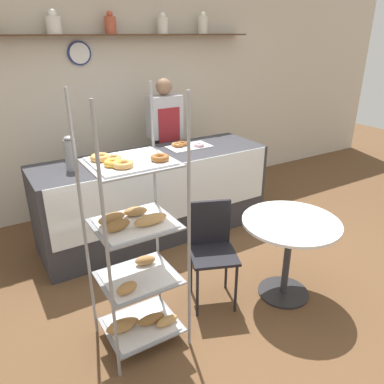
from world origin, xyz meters
TOP-DOWN VIEW (x-y plane):
  - ground_plane at (0.00, 0.00)m, footprint 14.00×14.00m
  - back_wall at (-0.00, 2.34)m, footprint 10.00×0.30m
  - display_counter at (0.00, 1.21)m, footprint 2.57×0.77m
  - pastry_rack at (-0.85, -0.20)m, footprint 0.58×0.51m
  - person_worker at (0.45, 1.80)m, footprint 0.41×0.23m
  - cafe_table at (0.48, -0.38)m, footprint 0.82×0.82m
  - cafe_chair at (-0.10, -0.05)m, footprint 0.50×0.50m
  - coffee_carafe at (-0.87, 1.21)m, footprint 0.11×0.11m
  - donut_tray_counter at (0.46, 1.30)m, footprint 0.50×0.29m

SIDE VIEW (x-z plane):
  - ground_plane at x=0.00m, z-range 0.00..0.00m
  - display_counter at x=0.00m, z-range 0.00..0.96m
  - cafe_chair at x=-0.10m, z-range 0.11..0.99m
  - cafe_table at x=0.48m, z-range 0.19..0.93m
  - pastry_rack at x=-0.85m, z-range -0.16..1.72m
  - person_worker at x=0.45m, z-range 0.08..1.76m
  - donut_tray_counter at x=0.46m, z-range 0.95..1.00m
  - coffee_carafe at x=-0.87m, z-range 0.95..1.29m
  - back_wall at x=0.00m, z-range 0.02..2.72m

